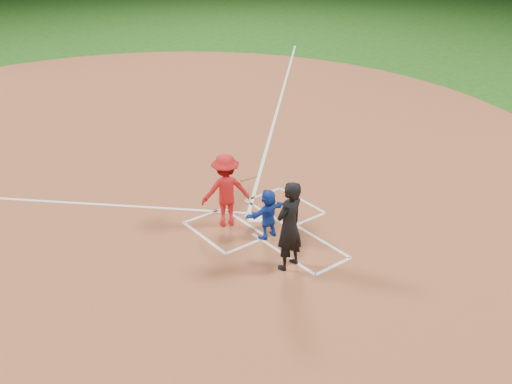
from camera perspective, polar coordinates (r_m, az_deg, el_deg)
ground at (r=14.61m, az=-0.04°, el=-2.63°), size 120.00×120.00×0.00m
home_plate_dirt at (r=19.23m, az=-11.14°, el=4.34°), size 28.00×28.00×0.01m
home_plate at (r=14.60m, az=-0.04°, el=-2.56°), size 0.60×0.60×0.02m
catcher at (r=13.49m, az=1.21°, el=-2.20°), size 1.18×0.42×1.25m
umpire at (r=12.20m, az=3.33°, el=-3.41°), size 0.82×0.61×2.06m
chalk_markings at (r=18.64m, az=-10.11°, el=3.73°), size 28.35×17.32×0.01m
batter_at_plate at (r=13.92m, az=-3.04°, el=0.16°), size 1.68×1.11×1.87m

